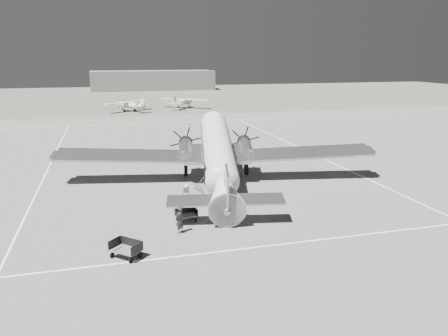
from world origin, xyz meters
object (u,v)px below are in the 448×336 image
(dc3_airliner, at_px, (218,155))
(light_plane_left, at_px, (130,106))
(hangar_main, at_px, (153,80))
(ramp_agent, at_px, (186,198))
(passenger, at_px, (187,193))
(ground_crew, at_px, (180,220))
(light_plane_right, at_px, (183,103))
(baggage_cart_near, at_px, (186,215))
(baggage_cart_far, at_px, (126,249))

(dc3_airliner, xyz_separation_m, light_plane_left, (-4.27, 58.62, -1.71))
(hangar_main, xyz_separation_m, dc3_airliner, (-7.42, -120.78, -0.43))
(ramp_agent, relative_size, passenger, 1.20)
(hangar_main, relative_size, ground_crew, 23.16)
(ramp_agent, distance_m, passenger, 1.55)
(light_plane_right, distance_m, ramp_agent, 67.75)
(hangar_main, height_order, light_plane_right, hangar_main)
(baggage_cart_near, xyz_separation_m, ramp_agent, (0.47, 2.44, 0.50))
(baggage_cart_near, relative_size, ramp_agent, 0.84)
(light_plane_right, relative_size, ramp_agent, 6.14)
(passenger, bearing_deg, ground_crew, 161.39)
(hangar_main, xyz_separation_m, light_plane_right, (0.35, -59.34, -2.10))
(baggage_cart_near, distance_m, ground_crew, 2.17)
(baggage_cart_near, height_order, baggage_cart_far, baggage_cart_far)
(light_plane_left, height_order, passenger, light_plane_left)
(baggage_cart_near, bearing_deg, baggage_cart_far, -139.54)
(light_plane_right, height_order, ramp_agent, light_plane_right)
(ground_crew, height_order, ramp_agent, ramp_agent)
(light_plane_right, relative_size, ground_crew, 6.37)
(baggage_cart_far, distance_m, passenger, 10.21)
(ground_crew, relative_size, ramp_agent, 0.96)
(ramp_agent, bearing_deg, baggage_cart_far, 172.36)
(light_plane_left, distance_m, passenger, 62.42)
(dc3_airliner, xyz_separation_m, baggage_cart_near, (-4.34, -7.74, -2.43))
(baggage_cart_far, bearing_deg, baggage_cart_near, 90.99)
(light_plane_left, relative_size, light_plane_right, 0.97)
(ground_crew, distance_m, ramp_agent, 4.59)
(light_plane_left, xyz_separation_m, baggage_cart_far, (-4.52, -71.19, -0.65))
(baggage_cart_near, relative_size, passenger, 1.00)
(dc3_airliner, bearing_deg, baggage_cart_far, -113.98)
(dc3_airliner, xyz_separation_m, passenger, (-3.57, -3.79, -2.09))
(light_plane_right, bearing_deg, light_plane_left, -132.18)
(hangar_main, distance_m, dc3_airliner, 121.01)
(light_plane_right, height_order, baggage_cart_far, light_plane_right)
(ground_crew, xyz_separation_m, ramp_agent, (1.27, 4.41, 0.03))
(light_plane_left, bearing_deg, light_plane_right, -21.05)
(hangar_main, relative_size, baggage_cart_near, 26.69)
(baggage_cart_near, bearing_deg, passenger, 72.18)
(ground_crew, bearing_deg, baggage_cart_far, -5.99)
(dc3_airliner, bearing_deg, baggage_cart_near, -108.27)
(ramp_agent, bearing_deg, light_plane_left, 26.87)
(light_plane_left, height_order, baggage_cart_far, light_plane_left)
(light_plane_left, bearing_deg, dc3_airliner, -120.04)
(baggage_cart_near, height_order, passenger, passenger)
(hangar_main, height_order, ground_crew, hangar_main)
(hangar_main, height_order, baggage_cart_far, hangar_main)
(hangar_main, distance_m, light_plane_left, 63.28)
(hangar_main, bearing_deg, light_plane_left, -100.65)
(dc3_airliner, relative_size, baggage_cart_near, 19.18)
(baggage_cart_far, bearing_deg, ground_crew, 81.68)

